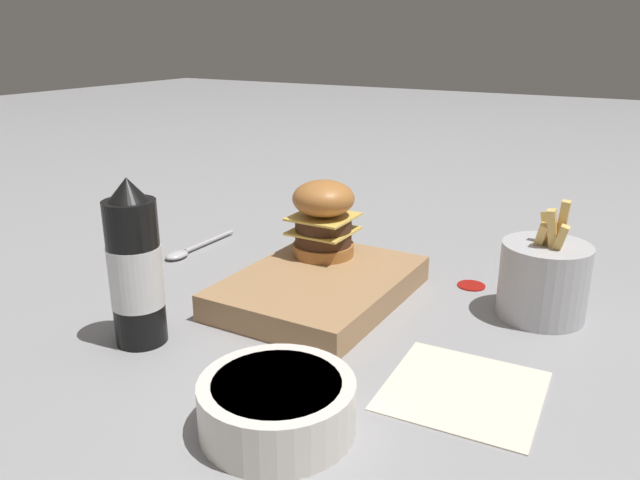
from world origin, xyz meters
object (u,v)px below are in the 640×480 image
(fries_basket, at_px, (544,279))
(spoon, at_px, (186,251))
(side_bowl, at_px, (277,404))
(serving_board, at_px, (320,287))
(burger, at_px, (323,218))
(ketchup_bottle, at_px, (135,270))

(fries_basket, bearing_deg, spoon, 95.38)
(fries_basket, xyz_separation_m, side_bowl, (-0.37, 0.16, -0.02))
(serving_board, bearing_deg, spoon, 80.94)
(serving_board, distance_m, spoon, 0.29)
(burger, bearing_deg, ketchup_bottle, 163.02)
(spoon, bearing_deg, ketchup_bottle, 32.13)
(serving_board, xyz_separation_m, side_bowl, (-0.28, -0.11, 0.01))
(side_bowl, bearing_deg, ketchup_bottle, 75.03)
(serving_board, bearing_deg, ketchup_bottle, 149.95)
(ketchup_bottle, height_order, fries_basket, ketchup_bottle)
(serving_board, distance_m, ketchup_bottle, 0.26)
(serving_board, height_order, side_bowl, side_bowl)
(burger, height_order, spoon, burger)
(ketchup_bottle, height_order, spoon, ketchup_bottle)
(serving_board, xyz_separation_m, ketchup_bottle, (-0.21, 0.12, 0.07))
(ketchup_bottle, bearing_deg, fries_basket, -52.03)
(ketchup_bottle, bearing_deg, side_bowl, -104.97)
(serving_board, relative_size, fries_basket, 1.79)
(fries_basket, bearing_deg, side_bowl, 156.86)
(side_bowl, bearing_deg, burger, 23.41)
(burger, xyz_separation_m, spoon, (-0.03, 0.25, -0.09))
(side_bowl, relative_size, spoon, 0.88)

